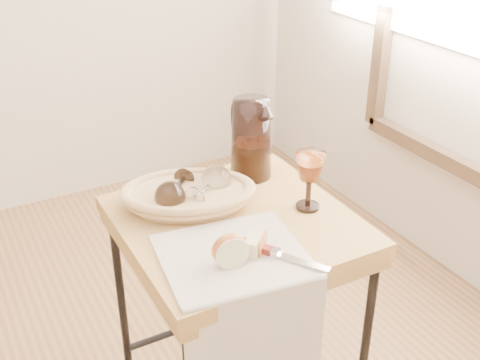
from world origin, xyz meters
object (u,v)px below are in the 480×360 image
goblet_lying_b (207,187)px  wine_goblet (309,180)px  tea_towel (233,256)px  bread_basket (189,197)px  side_table (237,327)px  pitcher (251,138)px  goblet_lying_a (176,189)px  apple_half (229,249)px  table_knife (279,253)px

goblet_lying_b → wine_goblet: size_ratio=0.82×
tea_towel → bread_basket: bearing=96.3°
side_table → pitcher: bearing=51.8°
bread_basket → goblet_lying_b: 0.06m
tea_towel → goblet_lying_b: goblet_lying_b is taller
goblet_lying_a → goblet_lying_b: bearing=110.0°
goblet_lying_b → wine_goblet: bearing=-64.5°
apple_half → table_knife: (0.11, -0.03, -0.03)m
goblet_lying_a → goblet_lying_b: size_ratio=0.99×
tea_towel → goblet_lying_b: 0.25m
side_table → wine_goblet: wine_goblet is taller
goblet_lying_a → goblet_lying_b: (0.07, -0.03, 0.00)m
side_table → bread_basket: bread_basket is taller
bread_basket → pitcher: 0.26m
tea_towel → table_knife: (0.09, -0.06, 0.01)m
bread_basket → wine_goblet: 0.31m
wine_goblet → table_knife: bearing=-139.8°
goblet_lying_b → wine_goblet: 0.26m
goblet_lying_b → pitcher: (0.18, 0.09, 0.06)m
tea_towel → apple_half: (-0.02, -0.03, 0.04)m
side_table → wine_goblet: bearing=-12.2°
bread_basket → goblet_lying_a: bearing=175.1°
table_knife → goblet_lying_b: bearing=154.4°
goblet_lying_a → apple_half: bearing=43.4°
tea_towel → wine_goblet: size_ratio=2.02×
table_knife → wine_goblet: bearing=97.9°
pitcher → wine_goblet: bearing=-62.0°
goblet_lying_a → goblet_lying_b: 0.08m
bread_basket → goblet_lying_a: size_ratio=2.39×
pitcher → wine_goblet: (0.04, -0.23, -0.03)m
goblet_lying_a → apple_half: goblet_lying_a is taller
goblet_lying_b → table_knife: size_ratio=0.59×
apple_half → tea_towel: bearing=57.8°
goblet_lying_b → apple_half: 0.27m
wine_goblet → table_knife: (-0.19, -0.16, -0.07)m
goblet_lying_b → apple_half: (-0.07, -0.26, -0.01)m
side_table → pitcher: (0.15, 0.19, 0.47)m
goblet_lying_a → table_knife: goblet_lying_a is taller
goblet_lying_a → wine_goblet: bearing=103.7°
goblet_lying_b → wine_goblet: (0.22, -0.14, 0.03)m
tea_towel → goblet_lying_a: bearing=102.2°
apple_half → pitcher: bearing=62.7°
goblet_lying_b → apple_half: goblet_lying_b is taller
side_table → table_knife: (0.00, -0.20, 0.37)m
side_table → tea_towel: size_ratio=2.21×
side_table → bread_basket: size_ratio=2.30×
goblet_lying_b → pitcher: pitcher is taller
pitcher → tea_towel: bearing=-107.0°
goblet_lying_b → table_knife: bearing=-115.8°
wine_goblet → apple_half: 0.32m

